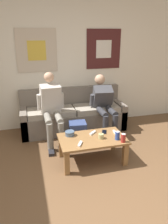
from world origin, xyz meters
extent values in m
plane|color=brown|center=(0.00, 0.00, 0.00)|extent=(18.00, 18.00, 0.00)
cube|color=silver|center=(0.00, 2.54, 1.27)|extent=(10.00, 0.05, 2.55)
cube|color=beige|center=(-0.44, 2.51, 1.51)|extent=(0.74, 0.01, 0.78)
cube|color=gold|center=(-0.44, 2.50, 1.51)|extent=(0.33, 0.01, 0.35)
cube|color=#471E1E|center=(0.86, 2.51, 1.51)|extent=(0.70, 0.01, 0.76)
cube|color=silver|center=(0.86, 2.50, 1.51)|extent=(0.31, 0.01, 0.34)
cube|color=#70665B|center=(0.16, 2.45, 0.40)|extent=(2.00, 0.13, 0.80)
cube|color=#70665B|center=(0.16, 2.13, 0.19)|extent=(2.00, 0.52, 0.38)
cube|color=#70665B|center=(-0.78, 2.13, 0.25)|extent=(0.12, 0.52, 0.50)
cube|color=#70665B|center=(1.09, 2.13, 0.25)|extent=(0.12, 0.52, 0.50)
cube|color=gray|center=(-0.28, 2.13, 0.43)|extent=(0.86, 0.48, 0.10)
cube|color=gray|center=(0.60, 2.13, 0.43)|extent=(0.86, 0.48, 0.10)
cube|color=olive|center=(0.18, 1.02, 0.36)|extent=(0.97, 0.58, 0.03)
cube|color=olive|center=(-0.25, 1.26, 0.17)|extent=(0.07, 0.07, 0.34)
cube|color=olive|center=(0.61, 1.26, 0.17)|extent=(0.07, 0.07, 0.34)
cube|color=olive|center=(-0.25, 0.79, 0.17)|extent=(0.07, 0.07, 0.34)
cube|color=olive|center=(0.61, 0.79, 0.17)|extent=(0.07, 0.07, 0.34)
cylinder|color=gray|center=(-0.39, 1.70, 0.48)|extent=(0.11, 0.46, 0.11)
cylinder|color=gray|center=(-0.39, 1.47, 0.25)|extent=(0.10, 0.10, 0.46)
cube|color=#232328|center=(-0.39, 1.40, 0.03)|extent=(0.11, 0.25, 0.05)
cylinder|color=gray|center=(-0.21, 1.70, 0.48)|extent=(0.11, 0.46, 0.11)
cylinder|color=gray|center=(-0.21, 1.47, 0.25)|extent=(0.10, 0.10, 0.46)
cube|color=#232328|center=(-0.21, 1.40, 0.03)|extent=(0.11, 0.25, 0.05)
cube|color=beige|center=(-0.30, 1.97, 0.73)|extent=(0.37, 0.33, 0.53)
sphere|color=tan|center=(-0.30, 2.03, 1.10)|extent=(0.17, 0.17, 0.17)
cylinder|color=beige|center=(-0.49, 1.97, 0.69)|extent=(0.08, 0.10, 0.28)
cylinder|color=beige|center=(-0.10, 1.97, 0.69)|extent=(0.08, 0.10, 0.28)
cylinder|color=#2D2D33|center=(0.59, 1.74, 0.48)|extent=(0.11, 0.37, 0.11)
cylinder|color=#2D2D33|center=(0.59, 1.56, 0.25)|extent=(0.10, 0.10, 0.46)
cube|color=#232328|center=(0.59, 1.49, 0.03)|extent=(0.11, 0.25, 0.05)
cylinder|color=#2D2D33|center=(0.77, 1.74, 0.48)|extent=(0.11, 0.37, 0.11)
cylinder|color=#2D2D33|center=(0.77, 1.56, 0.25)|extent=(0.10, 0.10, 0.46)
cube|color=#232328|center=(0.77, 1.49, 0.03)|extent=(0.11, 0.25, 0.05)
cube|color=#3F3F44|center=(0.68, 2.02, 0.67)|extent=(0.38, 0.42, 0.48)
sphere|color=tan|center=(0.68, 2.18, 0.98)|extent=(0.19, 0.19, 0.19)
cylinder|color=#3F3F44|center=(0.48, 2.04, 0.63)|extent=(0.08, 0.13, 0.24)
cylinder|color=#3F3F44|center=(0.87, 2.04, 0.63)|extent=(0.08, 0.13, 0.24)
cube|color=navy|center=(0.10, 1.59, 0.20)|extent=(0.31, 0.29, 0.40)
cube|color=navy|center=(0.08, 1.47, 0.11)|extent=(0.21, 0.11, 0.18)
cylinder|color=#475B75|center=(-0.12, 1.19, 0.41)|extent=(0.13, 0.13, 0.07)
torus|color=#475B75|center=(-0.12, 1.19, 0.44)|extent=(0.14, 0.14, 0.02)
cylinder|color=tan|center=(0.30, 0.98, 0.41)|extent=(0.08, 0.08, 0.07)
cylinder|color=black|center=(0.30, 0.98, 0.45)|extent=(0.00, 0.00, 0.01)
cylinder|color=#28479E|center=(0.51, 0.89, 0.44)|extent=(0.07, 0.07, 0.12)
cylinder|color=silver|center=(0.51, 0.89, 0.50)|extent=(0.06, 0.06, 0.00)
cylinder|color=maroon|center=(0.56, 0.80, 0.44)|extent=(0.07, 0.07, 0.12)
cylinder|color=silver|center=(0.56, 0.80, 0.50)|extent=(0.06, 0.06, 0.00)
cube|color=white|center=(0.23, 1.16, 0.39)|extent=(0.13, 0.12, 0.02)
cylinder|color=#333842|center=(0.25, 1.18, 0.40)|extent=(0.01, 0.01, 0.00)
cube|color=white|center=(0.57, 1.09, 0.39)|extent=(0.04, 0.15, 0.02)
cylinder|color=#333842|center=(0.57, 1.12, 0.40)|extent=(0.01, 0.01, 0.00)
cube|color=white|center=(-0.04, 0.87, 0.39)|extent=(0.10, 0.14, 0.02)
cylinder|color=#333842|center=(-0.02, 0.90, 0.40)|extent=(0.01, 0.01, 0.00)
cube|color=black|center=(0.42, 1.16, 0.38)|extent=(0.11, 0.15, 0.01)
cube|color=black|center=(0.42, 1.16, 0.39)|extent=(0.10, 0.14, 0.00)
camera|label=1|loc=(-0.67, -1.70, 1.82)|focal=35.00mm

